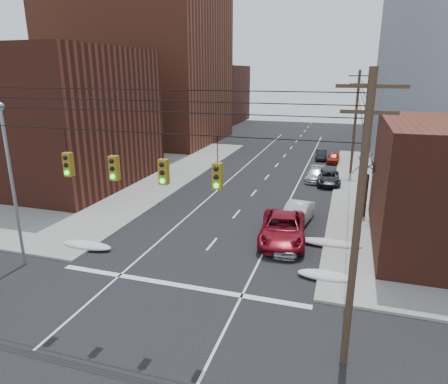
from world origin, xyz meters
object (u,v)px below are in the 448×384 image
Objects in this scene: parked_car_e at (333,158)px; parked_car_f at (321,154)px; lot_car_c at (89,171)px; red_pickup at (283,229)px; lot_car_b at (113,170)px; parked_car_c at (328,178)px; parked_car_a at (286,242)px; parked_car_b at (297,214)px; lot_car_a at (83,188)px; parked_car_d at (315,175)px; lot_car_d at (110,162)px.

parked_car_f is (-1.60, 1.58, 0.02)m from parked_car_e.
lot_car_c is at bearing -147.18° from parked_car_f.
parked_car_e is 0.70× the size of lot_car_c.
red_pickup reaches higher than lot_car_b.
lot_car_b is (-22.09, -14.24, 0.18)m from parked_car_e.
lot_car_b is at bearing -175.51° from parked_car_c.
lot_car_b is (-22.09, -3.93, 0.13)m from parked_car_c.
lot_car_b is at bearing -146.40° from parked_car_e.
lot_car_b is (-20.49, 12.76, 0.18)m from parked_car_a.
parked_car_e is 28.70m from lot_car_c.
parked_car_b is at bearing -93.34° from parked_car_e.
parked_car_e is (1.60, 27.00, 0.00)m from parked_car_a.
parked_car_b is 19.35m from lot_car_a.
parked_car_a is 25.08m from lot_car_c.
parked_car_d is (-1.38, 1.03, -0.04)m from parked_car_c.
lot_car_b is at bearing 166.29° from parked_car_b.
parked_car_f is (-0.22, 10.85, 0.01)m from parked_car_d.
parked_car_b is 1.02× the size of lot_car_b.
lot_car_d reaches higher than parked_car_b.
parked_car_b reaches higher than parked_car_d.
parked_car_f is at bearing -58.09° from lot_car_b.
red_pickup is 1.39× the size of lot_car_d.
lot_car_d is (-24.10, -11.65, 0.31)m from parked_car_e.
parked_car_e is (2.08, 25.58, -0.27)m from red_pickup.
parked_car_e is (1.60, 22.20, -0.17)m from parked_car_b.
lot_car_a reaches higher than parked_car_c.
parked_car_d reaches higher than parked_car_e.
parked_car_c is (1.60, 11.89, -0.12)m from parked_car_b.
red_pickup reaches higher than lot_car_a.
parked_car_b is 22.26m from parked_car_e.
parked_car_b is 12.92m from parked_car_d.
red_pickup is 1.77× the size of parked_car_e.
lot_car_a is (-19.31, 6.05, 0.18)m from parked_car_a.
lot_car_b is at bearing 18.39° from lot_car_a.
red_pickup is 1.34× the size of parked_car_b.
parked_car_b is 23.77m from parked_car_f.
parked_car_d is at bearing 80.94° from red_pickup.
lot_car_d is (-22.02, 13.93, 0.05)m from red_pickup.
parked_car_b is at bearing -89.84° from parked_car_d.
lot_car_a is at bearing 157.78° from parked_car_a.
parked_car_b is 21.98m from lot_car_b.
parked_car_b is 24.85m from lot_car_d.
lot_car_a is at bearing 159.62° from red_pickup.
parked_car_d is 1.11× the size of lot_car_a.
parked_car_c is 1.11× the size of parked_car_d.
parked_car_d is 23.53m from lot_car_c.
red_pickup is 1.47× the size of parked_car_d.
parked_car_c is at bearing 89.84° from parked_car_b.
parked_car_e is at bearing -62.94° from lot_car_b.
parked_car_c is 0.92× the size of lot_car_c.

